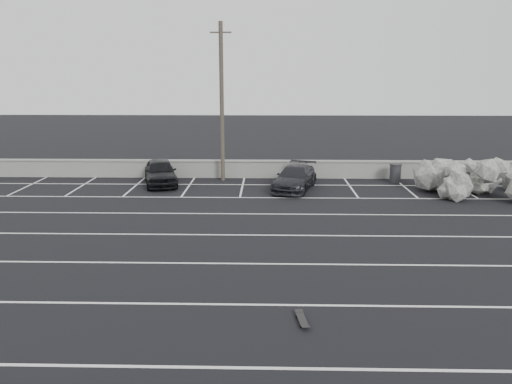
{
  "coord_description": "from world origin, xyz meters",
  "views": [
    {
      "loc": [
        -0.62,
        -15.49,
        6.14
      ],
      "look_at": [
        -1.11,
        6.05,
        1.0
      ],
      "focal_mm": 35.0,
      "sensor_mm": 36.0,
      "label": 1
    }
  ],
  "objects_px": {
    "riprap_pile": "(474,181)",
    "skateboard": "(302,320)",
    "trash_bin": "(395,173)",
    "utility_pole": "(222,102)",
    "car_right": "(295,178)",
    "car_left": "(160,172)"
  },
  "relations": [
    {
      "from": "trash_bin",
      "to": "riprap_pile",
      "type": "relative_size",
      "value": 0.16
    },
    {
      "from": "utility_pole",
      "to": "trash_bin",
      "type": "height_order",
      "value": "utility_pole"
    },
    {
      "from": "trash_bin",
      "to": "skateboard",
      "type": "bearing_deg",
      "value": -111.06
    },
    {
      "from": "riprap_pile",
      "to": "skateboard",
      "type": "relative_size",
      "value": 8.63
    },
    {
      "from": "car_left",
      "to": "trash_bin",
      "type": "distance_m",
      "value": 13.45
    },
    {
      "from": "car_left",
      "to": "skateboard",
      "type": "bearing_deg",
      "value": -82.0
    },
    {
      "from": "riprap_pile",
      "to": "skateboard",
      "type": "xyz_separation_m",
      "value": [
        -9.8,
        -13.93,
        -0.63
      ]
    },
    {
      "from": "riprap_pile",
      "to": "skateboard",
      "type": "height_order",
      "value": "riprap_pile"
    },
    {
      "from": "utility_pole",
      "to": "car_left",
      "type": "bearing_deg",
      "value": -160.72
    },
    {
      "from": "utility_pole",
      "to": "riprap_pile",
      "type": "relative_size",
      "value": 1.29
    },
    {
      "from": "utility_pole",
      "to": "riprap_pile",
      "type": "bearing_deg",
      "value": -13.61
    },
    {
      "from": "riprap_pile",
      "to": "skateboard",
      "type": "bearing_deg",
      "value": -125.14
    },
    {
      "from": "trash_bin",
      "to": "riprap_pile",
      "type": "xyz_separation_m",
      "value": [
        3.32,
        -2.91,
        0.15
      ]
    },
    {
      "from": "utility_pole",
      "to": "skateboard",
      "type": "distance_m",
      "value": 18.06
    },
    {
      "from": "car_right",
      "to": "riprap_pile",
      "type": "xyz_separation_m",
      "value": [
        9.21,
        -0.98,
        0.06
      ]
    },
    {
      "from": "car_right",
      "to": "skateboard",
      "type": "height_order",
      "value": "car_right"
    },
    {
      "from": "car_left",
      "to": "riprap_pile",
      "type": "distance_m",
      "value": 16.87
    },
    {
      "from": "car_left",
      "to": "trash_bin",
      "type": "xyz_separation_m",
      "value": [
        13.42,
        0.89,
        -0.17
      ]
    },
    {
      "from": "trash_bin",
      "to": "skateboard",
      "type": "distance_m",
      "value": 18.05
    },
    {
      "from": "car_left",
      "to": "riprap_pile",
      "type": "height_order",
      "value": "riprap_pile"
    },
    {
      "from": "trash_bin",
      "to": "skateboard",
      "type": "height_order",
      "value": "trash_bin"
    },
    {
      "from": "car_left",
      "to": "car_right",
      "type": "distance_m",
      "value": 7.61
    }
  ]
}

